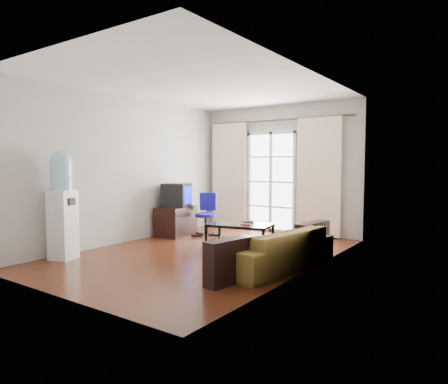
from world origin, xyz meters
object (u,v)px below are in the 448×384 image
(sofa, at_px, (276,249))
(tv_stand, at_px, (176,221))
(task_chair, at_px, (206,223))
(coffee_table, at_px, (240,233))
(crt_tv, at_px, (176,195))
(water_cooler, at_px, (62,203))

(sofa, height_order, tv_stand, tv_stand)
(tv_stand, height_order, task_chair, task_chair)
(coffee_table, bearing_deg, crt_tv, 169.19)
(sofa, bearing_deg, task_chair, -112.89)
(coffee_table, height_order, task_chair, task_chair)
(sofa, relative_size, task_chair, 2.29)
(task_chair, bearing_deg, water_cooler, -123.91)
(coffee_table, relative_size, task_chair, 1.35)
(coffee_table, xyz_separation_m, water_cooler, (-1.81, -2.19, 0.58))
(tv_stand, bearing_deg, water_cooler, -97.86)
(sofa, xyz_separation_m, water_cooler, (-2.92, -1.39, 0.59))
(tv_stand, relative_size, crt_tv, 1.26)
(tv_stand, xyz_separation_m, crt_tv, (0.00, -0.00, 0.53))
(coffee_table, xyz_separation_m, crt_tv, (-1.78, 0.34, 0.55))
(tv_stand, bearing_deg, coffee_table, -17.89)
(sofa, height_order, task_chair, task_chair)
(crt_tv, distance_m, water_cooler, 2.53)
(crt_tv, bearing_deg, sofa, -40.07)
(sofa, distance_m, task_chair, 2.74)
(crt_tv, xyz_separation_m, water_cooler, (-0.04, -2.53, 0.03))
(task_chair, bearing_deg, crt_tv, -173.62)
(task_chair, distance_m, water_cooler, 2.95)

